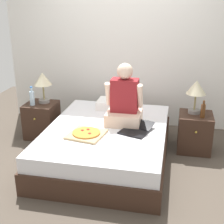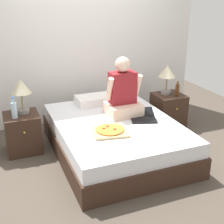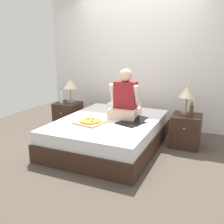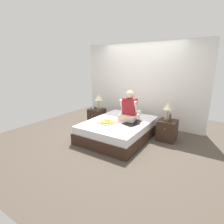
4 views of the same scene
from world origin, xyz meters
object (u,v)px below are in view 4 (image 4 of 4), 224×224
object	(u,v)px
nightstand_left	(97,117)
laptop	(131,123)
nightstand_right	(167,130)
bed	(119,129)
beer_bottle	(170,118)
water_bottle	(93,106)
lamp_on_left_nightstand	(98,98)
person_seated	(129,110)
pizza_box	(107,122)
lamp_on_right_nightstand	(168,107)

from	to	relation	value
nightstand_left	laptop	xyz separation A→B (m)	(1.48, -0.56, 0.21)
nightstand_right	bed	bearing A→B (deg)	-155.79
beer_bottle	laptop	distance (m)	0.94
water_bottle	lamp_on_left_nightstand	bearing A→B (deg)	49.40
water_bottle	laptop	world-z (taller)	water_bottle
water_bottle	beer_bottle	bearing A→B (deg)	-0.24
water_bottle	person_seated	world-z (taller)	person_seated
pizza_box	lamp_on_left_nightstand	bearing A→B (deg)	136.64
nightstand_left	lamp_on_right_nightstand	distance (m)	2.27
lamp_on_left_nightstand	laptop	size ratio (longest dim) A/B	0.91
bed	person_seated	world-z (taller)	person_seated
lamp_on_left_nightstand	beer_bottle	xyz separation A→B (m)	(2.25, -0.15, -0.23)
nightstand_right	beer_bottle	bearing A→B (deg)	-54.99
person_seated	lamp_on_left_nightstand	bearing A→B (deg)	163.95
lamp_on_left_nightstand	pizza_box	world-z (taller)	lamp_on_left_nightstand
nightstand_left	lamp_on_left_nightstand	size ratio (longest dim) A/B	1.15
bed	pizza_box	distance (m)	0.42
nightstand_right	lamp_on_right_nightstand	bearing A→B (deg)	120.93
beer_bottle	laptop	bearing A→B (deg)	-150.48
lamp_on_left_nightstand	pizza_box	size ratio (longest dim) A/B	0.97
lamp_on_right_nightstand	laptop	xyz separation A→B (m)	(-0.71, -0.61, -0.38)
pizza_box	nightstand_right	bearing A→B (deg)	31.31
nightstand_right	lamp_on_right_nightstand	world-z (taller)	lamp_on_right_nightstand
nightstand_right	pizza_box	bearing A→B (deg)	-148.69
nightstand_right	beer_bottle	size ratio (longest dim) A/B	2.25
beer_bottle	laptop	size ratio (longest dim) A/B	0.47
nightstand_left	beer_bottle	world-z (taller)	beer_bottle
nightstand_right	person_seated	bearing A→B (deg)	-161.31
lamp_on_left_nightstand	beer_bottle	world-z (taller)	lamp_on_left_nightstand
water_bottle	lamp_on_right_nightstand	xyz separation A→B (m)	(2.27, 0.14, 0.22)
nightstand_left	pizza_box	distance (m)	1.23
nightstand_left	person_seated	distance (m)	1.42
bed	beer_bottle	world-z (taller)	beer_bottle
lamp_on_left_nightstand	nightstand_right	bearing A→B (deg)	-1.32
nightstand_right	pizza_box	size ratio (longest dim) A/B	1.12
nightstand_left	person_seated	xyz separation A→B (m)	(1.30, -0.31, 0.47)
person_seated	water_bottle	bearing A→B (deg)	170.86
nightstand_left	beer_bottle	size ratio (longest dim) A/B	2.25
bed	nightstand_left	world-z (taller)	nightstand_left
bed	nightstand_right	world-z (taller)	nightstand_right
bed	lamp_on_left_nightstand	world-z (taller)	lamp_on_left_nightstand
person_seated	nightstand_left	bearing A→B (deg)	166.49
lamp_on_left_nightstand	beer_bottle	size ratio (longest dim) A/B	1.96
person_seated	pizza_box	bearing A→B (deg)	-128.05
laptop	nightstand_left	bearing A→B (deg)	159.45
nightstand_left	nightstand_right	bearing A→B (deg)	0.00
nightstand_right	person_seated	xyz separation A→B (m)	(-0.92, -0.31, 0.47)
beer_bottle	lamp_on_left_nightstand	bearing A→B (deg)	176.18
nightstand_right	pizza_box	xyz separation A→B (m)	(-1.29, -0.79, 0.21)
beer_bottle	nightstand_left	bearing A→B (deg)	177.50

